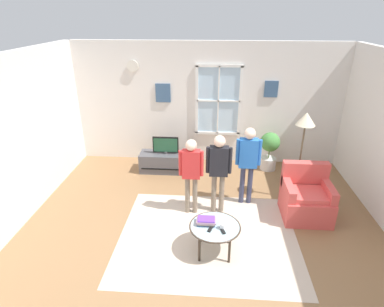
{
  "coord_description": "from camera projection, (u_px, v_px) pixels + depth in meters",
  "views": [
    {
      "loc": [
        0.16,
        -3.77,
        3.18
      ],
      "look_at": [
        -0.17,
        0.78,
        1.14
      ],
      "focal_mm": 29.92,
      "sensor_mm": 36.0,
      "label": 1
    }
  ],
  "objects": [
    {
      "name": "ground_plane",
      "position": [
        200.0,
        246.0,
        4.74
      ],
      "size": [
        6.34,
        6.58,
        0.02
      ],
      "primitive_type": "cube",
      "color": "olive"
    },
    {
      "name": "back_wall",
      "position": [
        208.0,
        104.0,
        6.97
      ],
      "size": [
        5.74,
        0.17,
        2.63
      ],
      "color": "silver",
      "rests_on": "ground_plane"
    },
    {
      "name": "area_rug",
      "position": [
        208.0,
        236.0,
        4.92
      ],
      "size": [
        2.7,
        2.29,
        0.01
      ],
      "primitive_type": "cube",
      "color": "#C6B29E",
      "rests_on": "ground_plane"
    },
    {
      "name": "tv_stand",
      "position": [
        166.0,
        162.0,
        6.85
      ],
      "size": [
        1.11,
        0.44,
        0.41
      ],
      "color": "#4C4C51",
      "rests_on": "ground_plane"
    },
    {
      "name": "television",
      "position": [
        166.0,
        145.0,
        6.69
      ],
      "size": [
        0.54,
        0.08,
        0.37
      ],
      "color": "#4C4C4C",
      "rests_on": "tv_stand"
    },
    {
      "name": "armchair",
      "position": [
        306.0,
        198.0,
        5.31
      ],
      "size": [
        0.76,
        0.74,
        0.87
      ],
      "color": "#D14C47",
      "rests_on": "ground_plane"
    },
    {
      "name": "coffee_table",
      "position": [
        215.0,
        228.0,
        4.45
      ],
      "size": [
        0.72,
        0.72,
        0.45
      ],
      "color": "#99B2B7",
      "rests_on": "ground_plane"
    },
    {
      "name": "book_stack",
      "position": [
        206.0,
        221.0,
        4.47
      ],
      "size": [
        0.27,
        0.19,
        0.09
      ],
      "color": "#336EBE",
      "rests_on": "coffee_table"
    },
    {
      "name": "cup",
      "position": [
        223.0,
        226.0,
        4.36
      ],
      "size": [
        0.08,
        0.08,
        0.08
      ],
      "primitive_type": "cylinder",
      "color": "white",
      "rests_on": "coffee_table"
    },
    {
      "name": "remote_near_books",
      "position": [
        223.0,
        230.0,
        4.33
      ],
      "size": [
        0.08,
        0.15,
        0.02
      ],
      "primitive_type": "cube",
      "rotation": [
        0.0,
        0.0,
        0.33
      ],
      "color": "black",
      "rests_on": "coffee_table"
    },
    {
      "name": "remote_near_cup",
      "position": [
        210.0,
        229.0,
        4.36
      ],
      "size": [
        0.08,
        0.15,
        0.02
      ],
      "primitive_type": "cube",
      "rotation": [
        0.0,
        0.0,
        -0.33
      ],
      "color": "black",
      "rests_on": "coffee_table"
    },
    {
      "name": "person_blue_shirt",
      "position": [
        248.0,
        158.0,
        5.43
      ],
      "size": [
        0.43,
        0.19,
        1.42
      ],
      "color": "#333851",
      "rests_on": "ground_plane"
    },
    {
      "name": "person_black_shirt",
      "position": [
        219.0,
        166.0,
        5.19
      ],
      "size": [
        0.42,
        0.19,
        1.39
      ],
      "color": "#726656",
      "rests_on": "ground_plane"
    },
    {
      "name": "person_red_shirt",
      "position": [
        191.0,
        168.0,
        5.18
      ],
      "size": [
        0.4,
        0.18,
        1.34
      ],
      "color": "#726656",
      "rests_on": "ground_plane"
    },
    {
      "name": "potted_plant_by_window",
      "position": [
        270.0,
        149.0,
        6.83
      ],
      "size": [
        0.41,
        0.41,
        0.84
      ],
      "color": "silver",
      "rests_on": "ground_plane"
    },
    {
      "name": "floor_lamp",
      "position": [
        305.0,
        128.0,
        5.35
      ],
      "size": [
        0.32,
        0.32,
        1.65
      ],
      "color": "black",
      "rests_on": "ground_plane"
    }
  ]
}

